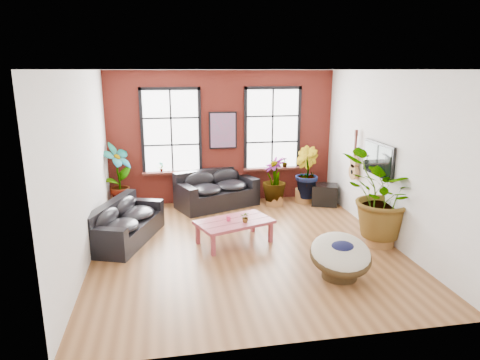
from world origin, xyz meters
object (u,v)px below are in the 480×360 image
object	(u,v)px
papasan_chair	(341,255)
coffee_table	(234,223)
sofa_left	(124,224)
sofa_back	(216,190)

from	to	relation	value
papasan_chair	coffee_table	bearing A→B (deg)	135.58
coffee_table	papasan_chair	xyz separation A→B (m)	(1.55, -1.83, -0.02)
sofa_left	sofa_back	bearing A→B (deg)	-26.60
sofa_left	papasan_chair	xyz separation A→B (m)	(3.80, -2.36, 0.03)
sofa_back	coffee_table	world-z (taller)	sofa_back
sofa_back	coffee_table	bearing A→B (deg)	-110.51
sofa_left	papasan_chair	distance (m)	4.48
sofa_left	coffee_table	bearing A→B (deg)	-82.88
sofa_back	sofa_left	xyz separation A→B (m)	(-2.18, -2.03, -0.05)
sofa_left	papasan_chair	world-z (taller)	sofa_left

